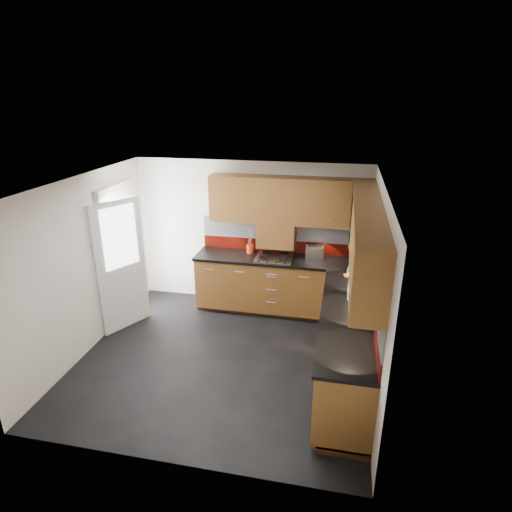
% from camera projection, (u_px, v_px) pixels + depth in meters
% --- Properties ---
extents(room, '(4.00, 3.80, 2.64)m').
position_uv_depth(room, '(220.00, 256.00, 5.28)').
color(room, black).
extents(base_cabinets, '(2.70, 3.20, 0.95)m').
position_uv_depth(base_cabinets, '(308.00, 313.00, 6.12)').
color(base_cabinets, '#5B3B14').
rests_on(base_cabinets, room).
extents(countertop, '(2.72, 3.22, 0.04)m').
position_uv_depth(countertop, '(308.00, 282.00, 5.94)').
color(countertop, black).
rests_on(countertop, base_cabinets).
extents(backsplash, '(2.70, 3.20, 0.54)m').
position_uv_depth(backsplash, '(326.00, 258.00, 5.99)').
color(backsplash, maroon).
rests_on(backsplash, countertop).
extents(upper_cabinets, '(2.50, 3.20, 0.72)m').
position_uv_depth(upper_cabinets, '(325.00, 218.00, 5.64)').
color(upper_cabinets, '#5B3B14').
rests_on(upper_cabinets, room).
extents(extractor_hood, '(0.60, 0.33, 0.40)m').
position_uv_depth(extractor_hood, '(276.00, 235.00, 6.77)').
color(extractor_hood, '#5B3B14').
rests_on(extractor_hood, room).
extents(glass_cabinet, '(0.32, 0.80, 0.66)m').
position_uv_depth(glass_cabinet, '(362.00, 212.00, 5.80)').
color(glass_cabinet, black).
rests_on(glass_cabinet, room).
extents(back_door, '(0.42, 1.19, 2.04)m').
position_uv_depth(back_door, '(121.00, 259.00, 6.47)').
color(back_door, white).
rests_on(back_door, room).
extents(gas_hob, '(0.58, 0.51, 0.04)m').
position_uv_depth(gas_hob, '(274.00, 257.00, 6.74)').
color(gas_hob, silver).
rests_on(gas_hob, countertop).
extents(utensil_pot, '(0.11, 0.11, 0.40)m').
position_uv_depth(utensil_pot, '(250.00, 248.00, 6.94)').
color(utensil_pot, red).
rests_on(utensil_pot, countertop).
extents(toaster, '(0.29, 0.20, 0.20)m').
position_uv_depth(toaster, '(315.00, 252.00, 6.71)').
color(toaster, silver).
rests_on(toaster, countertop).
extents(food_processor, '(0.17, 0.17, 0.29)m').
position_uv_depth(food_processor, '(354.00, 266.00, 6.10)').
color(food_processor, white).
rests_on(food_processor, countertop).
extents(paper_towel, '(0.13, 0.13, 0.23)m').
position_uv_depth(paper_towel, '(352.00, 291.00, 5.37)').
color(paper_towel, white).
rests_on(paper_towel, countertop).
extents(orange_cloth, '(0.16, 0.15, 0.01)m').
position_uv_depth(orange_cloth, '(349.00, 276.00, 6.09)').
color(orange_cloth, orange).
rests_on(orange_cloth, countertop).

